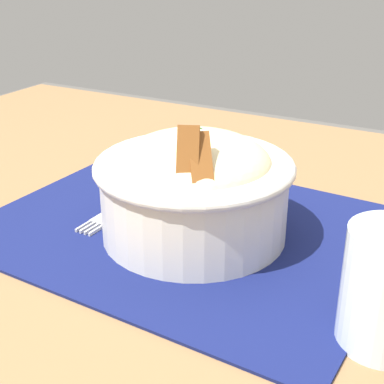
# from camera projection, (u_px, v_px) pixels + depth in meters

# --- Properties ---
(table) EXTENTS (1.21, 0.91, 0.77)m
(table) POSITION_uv_depth(u_px,v_px,m) (176.00, 283.00, 0.63)
(table) COLOR olive
(table) RESTS_ON ground_plane
(placemat) EXTENTS (0.44, 0.35, 0.00)m
(placemat) POSITION_uv_depth(u_px,v_px,m) (187.00, 227.00, 0.61)
(placemat) COLOR #11194C
(placemat) RESTS_ON table
(bowl) EXTENTS (0.22, 0.22, 0.13)m
(bowl) POSITION_uv_depth(u_px,v_px,m) (192.00, 186.00, 0.57)
(bowl) COLOR silver
(bowl) RESTS_ON placemat
(fork) EXTENTS (0.02, 0.14, 0.00)m
(fork) POSITION_uv_depth(u_px,v_px,m) (118.00, 211.00, 0.64)
(fork) COLOR #B7B7B7
(fork) RESTS_ON placemat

